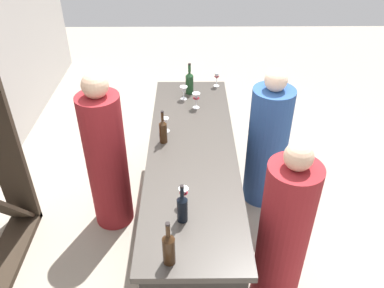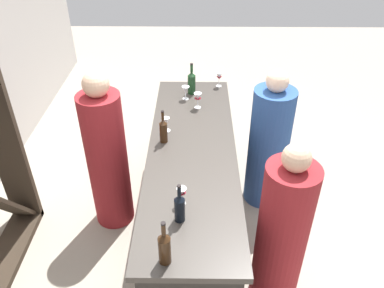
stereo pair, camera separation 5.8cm
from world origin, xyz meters
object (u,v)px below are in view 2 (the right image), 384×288
object	(u,v)px
wine_bottle_second_left_near_black	(180,207)
wine_bottle_center_amber_brown	(163,130)
wine_glass_near_left	(219,77)
wine_glass_far_center	(166,122)
wine_glass_far_left	(186,90)
person_left_guest	(269,146)
person_right_guest	(107,158)
person_center_guest	(282,236)
wine_bottle_leftmost_amber_brown	(165,247)
wine_glass_near_right	(182,193)
wine_bottle_second_right_olive_green	(192,82)
wine_glass_near_center	(198,97)

from	to	relation	value
wine_bottle_second_left_near_black	wine_bottle_center_amber_brown	world-z (taller)	wine_bottle_center_amber_brown
wine_glass_near_left	wine_glass_far_center	distance (m)	1.04
wine_glass_far_left	person_left_guest	distance (m)	1.01
wine_glass_far_left	person_right_guest	world-z (taller)	person_right_guest
wine_glass_far_center	person_center_guest	size ratio (longest dim) A/B	0.09
wine_glass_near_left	person_left_guest	bearing A→B (deg)	-148.21
person_left_guest	wine_bottle_leftmost_amber_brown	bearing A→B (deg)	41.44
wine_bottle_second_left_near_black	wine_glass_near_right	size ratio (longest dim) A/B	2.12
wine_glass_far_center	wine_bottle_second_right_olive_green	bearing A→B (deg)	-16.41
wine_glass_far_center	person_left_guest	size ratio (longest dim) A/B	0.09
wine_bottle_center_amber_brown	wine_glass_near_center	distance (m)	0.67
wine_bottle_second_left_near_black	wine_bottle_second_right_olive_green	size ratio (longest dim) A/B	0.91
person_right_guest	wine_bottle_second_right_olive_green	bearing A→B (deg)	28.88
wine_bottle_leftmost_amber_brown	wine_glass_far_left	bearing A→B (deg)	-1.96
wine_bottle_second_right_olive_green	person_center_guest	xyz separation A→B (m)	(-1.75, -0.68, -0.38)
wine_bottle_second_left_near_black	wine_glass_near_left	xyz separation A→B (m)	(2.00, -0.35, -0.00)
person_left_guest	wine_bottle_center_amber_brown	bearing A→B (deg)	-1.19
wine_glass_near_center	person_left_guest	xyz separation A→B (m)	(-0.27, -0.70, -0.38)
wine_glass_near_right	wine_glass_far_center	world-z (taller)	wine_glass_near_right
person_center_guest	wine_glass_near_left	bearing A→B (deg)	-75.08
wine_glass_near_right	person_right_guest	xyz separation A→B (m)	(0.79, 0.71, -0.30)
wine_bottle_leftmost_amber_brown	person_left_guest	world-z (taller)	person_left_guest
wine_glass_far_left	wine_glass_near_center	bearing A→B (deg)	-145.99
wine_glass_near_left	wine_glass_near_center	world-z (taller)	same
wine_bottle_second_left_near_black	wine_glass_near_center	xyz separation A→B (m)	(1.53, -0.12, -0.00)
wine_bottle_second_right_olive_green	person_left_guest	distance (m)	1.04
wine_bottle_second_left_near_black	person_left_guest	distance (m)	1.54
wine_bottle_center_amber_brown	person_center_guest	distance (m)	1.29
wine_glass_near_left	wine_glass_far_left	world-z (taller)	wine_glass_near_left
wine_bottle_second_left_near_black	person_center_guest	world-z (taller)	person_center_guest
wine_glass_near_left	wine_glass_near_right	bearing A→B (deg)	169.49
wine_glass_far_center	wine_bottle_center_amber_brown	bearing A→B (deg)	175.97
wine_glass_near_center	wine_bottle_second_left_near_black	bearing A→B (deg)	175.56
wine_bottle_leftmost_amber_brown	wine_bottle_second_right_olive_green	world-z (taller)	wine_bottle_second_right_olive_green
wine_glass_near_left	wine_glass_near_right	size ratio (longest dim) A/B	1.11
wine_glass_near_left	wine_glass_near_center	bearing A→B (deg)	154.07
wine_bottle_second_right_olive_green	wine_glass_near_center	xyz separation A→B (m)	(-0.31, -0.06, -0.01)
person_left_guest	person_right_guest	size ratio (longest dim) A/B	0.92
wine_bottle_second_right_olive_green	wine_glass_far_center	bearing A→B (deg)	163.59
wine_bottle_center_amber_brown	wine_glass_near_left	distance (m)	1.20
wine_glass_far_left	wine_bottle_second_left_near_black	bearing A→B (deg)	-179.84
wine_bottle_center_amber_brown	wine_bottle_second_right_olive_green	size ratio (longest dim) A/B	0.92
wine_bottle_second_right_olive_green	wine_glass_near_right	world-z (taller)	wine_bottle_second_right_olive_green
wine_glass_near_left	wine_glass_near_center	size ratio (longest dim) A/B	1.00
person_left_guest	wine_glass_near_left	bearing A→B (deg)	-77.69
wine_bottle_center_amber_brown	wine_glass_near_right	size ratio (longest dim) A/B	2.14
wine_glass_near_center	person_right_guest	bearing A→B (deg)	125.39
wine_bottle_center_amber_brown	wine_bottle_leftmost_amber_brown	bearing A→B (deg)	-175.53
wine_bottle_leftmost_amber_brown	wine_glass_far_left	world-z (taller)	wine_bottle_leftmost_amber_brown
wine_bottle_center_amber_brown	person_center_guest	bearing A→B (deg)	-132.66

